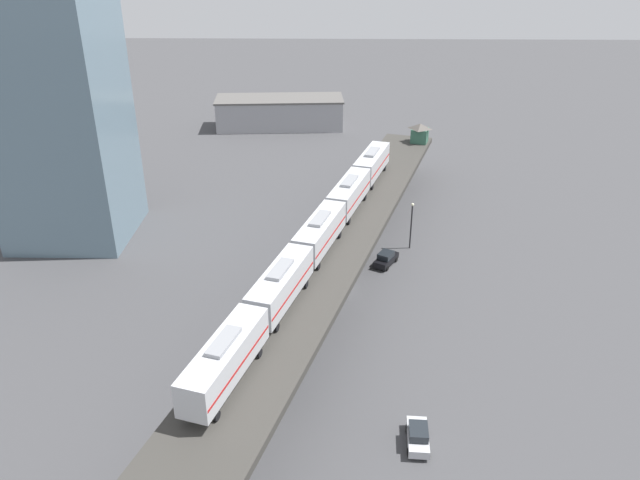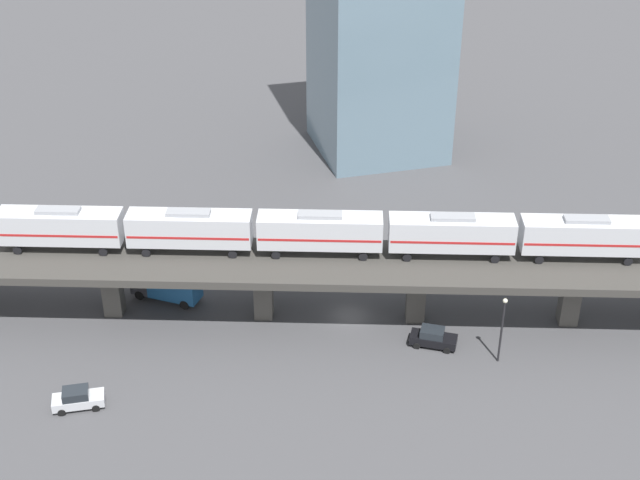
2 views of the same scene
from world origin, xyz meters
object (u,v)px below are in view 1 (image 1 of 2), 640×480
at_px(delivery_truck, 261,360).
at_px(warehouse_building, 280,113).
at_px(street_car_black, 386,259).
at_px(office_tower, 59,115).
at_px(signal_hut, 420,132).
at_px(street_car_silver, 418,436).
at_px(street_lamp, 411,222).
at_px(subway_train, 320,232).

bearing_deg(delivery_truck, warehouse_building, 93.32).
height_order(street_car_black, office_tower, office_tower).
relative_size(signal_hut, street_car_silver, 0.89).
bearing_deg(office_tower, street_car_silver, -42.63).
bearing_deg(signal_hut, street_car_black, -103.51).
bearing_deg(street_car_black, street_lamp, 53.20).
bearing_deg(office_tower, street_car_black, -11.21).
bearing_deg(warehouse_building, delivery_truck, -86.68).
bearing_deg(signal_hut, street_lamp, -98.62).
bearing_deg(delivery_truck, street_car_silver, -32.40).
relative_size(street_car_black, street_lamp, 0.68).
bearing_deg(street_car_silver, delivery_truck, 147.60).
height_order(street_car_black, street_lamp, street_lamp).
height_order(delivery_truck, warehouse_building, warehouse_building).
height_order(subway_train, signal_hut, subway_train).
distance_m(street_lamp, office_tower, 50.74).
bearing_deg(subway_train, office_tower, 153.95).
relative_size(street_car_silver, warehouse_building, 0.15).
height_order(subway_train, street_lamp, subway_train).
xyz_separation_m(signal_hut, warehouse_building, (-27.61, 31.17, -4.93)).
bearing_deg(signal_hut, warehouse_building, 131.54).
bearing_deg(subway_train, signal_hut, 68.42).
height_order(street_car_black, street_car_silver, same).
distance_m(subway_train, street_lamp, 19.26).
distance_m(signal_hut, delivery_truck, 61.81).
relative_size(street_car_black, office_tower, 0.13).
distance_m(street_car_black, street_lamp, 7.02).
distance_m(warehouse_building, office_tower, 63.23).
xyz_separation_m(subway_train, signal_hut, (16.83, 42.55, -0.74)).
bearing_deg(street_car_silver, office_tower, 137.37).
height_order(signal_hut, street_lamp, signal_hut).
bearing_deg(office_tower, subway_train, -26.05).
bearing_deg(street_lamp, office_tower, 175.44).
relative_size(subway_train, warehouse_building, 2.07).
bearing_deg(subway_train, street_car_silver, -69.18).
distance_m(street_car_silver, warehouse_building, 99.79).
bearing_deg(street_car_black, warehouse_building, 106.72).
bearing_deg(warehouse_building, street_car_silver, -78.48).
xyz_separation_m(street_car_black, delivery_truck, (-14.38, -23.43, 0.82)).
height_order(signal_hut, street_car_silver, signal_hut).
xyz_separation_m(street_car_black, office_tower, (-44.89, 8.89, 17.06)).
xyz_separation_m(street_car_silver, street_lamp, (3.34, 37.83, 3.17)).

